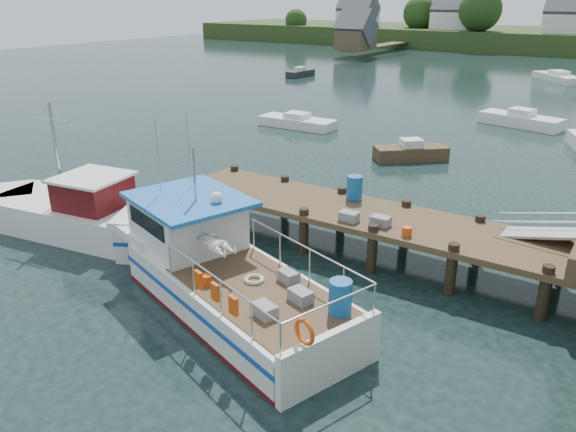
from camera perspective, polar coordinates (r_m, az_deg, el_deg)
The scene contains 9 objects.
ground_plane at distance 19.80m, azimuth 4.82°, elevation -2.76°, with size 160.00×160.00×0.00m, color black.
dock at distance 17.09m, azimuth 24.53°, elevation -0.64°, with size 16.60×3.00×4.78m.
lobster_boat at distance 16.22m, azimuth -7.72°, elevation -5.07°, with size 10.37×5.69×5.06m.
work_boat at distance 21.84m, azimuth -20.79°, elevation 0.36°, with size 9.06×3.87×4.74m.
moored_rowboat at distance 30.42m, azimuth 12.36°, elevation 6.38°, with size 3.67×3.50×1.10m.
moored_a at distance 37.34m, azimuth 0.95°, elevation 9.56°, with size 5.18×1.86×0.95m.
moored_b at distance 40.59m, azimuth 22.58°, elevation 9.02°, with size 5.51×2.95×1.16m.
moored_d at distance 64.02m, azimuth 25.74°, elevation 12.59°, with size 5.64×5.97×1.04m.
moored_e at distance 61.26m, azimuth 1.27°, elevation 14.32°, with size 1.43×3.75×1.02m.
Camera 1 is at (8.55, -15.90, 8.14)m, focal length 35.00 mm.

